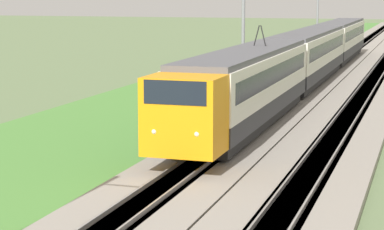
{
  "coord_description": "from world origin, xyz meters",
  "views": [
    {
      "loc": [
        -7.3,
        -8.45,
        6.86
      ],
      "look_at": [
        19.39,
        0.0,
        2.29
      ],
      "focal_mm": 70.0,
      "sensor_mm": 36.0,
      "label": 1
    }
  ],
  "objects": [
    {
      "name": "passenger_train",
      "position": [
        48.24,
        0.0,
        2.45
      ],
      "size": [
        61.21,
        2.94,
        5.22
      ],
      "rotation": [
        0.0,
        0.0,
        3.14
      ],
      "color": "orange",
      "rests_on": "ground"
    },
    {
      "name": "track_main",
      "position": [
        50.0,
        0.0,
        0.16
      ],
      "size": [
        240.0,
        1.57,
        0.45
      ],
      "color": "#4C4238",
      "rests_on": "ground"
    },
    {
      "name": "catenary_mast_mid",
      "position": [
        38.44,
        2.62,
        4.5
      ],
      "size": [
        0.22,
        2.56,
        8.71
      ],
      "color": "slate",
      "rests_on": "ground"
    },
    {
      "name": "grass_verge",
      "position": [
        50.0,
        5.87,
        0.06
      ],
      "size": [
        240.0,
        13.69,
        0.12
      ],
      "color": "#4C8438",
      "rests_on": "ground"
    },
    {
      "name": "ballast_main",
      "position": [
        50.0,
        0.0,
        0.15
      ],
      "size": [
        240.0,
        4.4,
        0.3
      ],
      "color": "gray",
      "rests_on": "ground"
    },
    {
      "name": "track_adjacent",
      "position": [
        50.0,
        -4.49,
        0.16
      ],
      "size": [
        240.0,
        1.57,
        0.45
      ],
      "color": "#4C4238",
      "rests_on": "ground"
    },
    {
      "name": "ballast_adjacent",
      "position": [
        50.0,
        -4.49,
        0.15
      ],
      "size": [
        240.0,
        4.4,
        0.3
      ],
      "color": "gray",
      "rests_on": "ground"
    },
    {
      "name": "catenary_mast_far",
      "position": [
        70.77,
        2.62,
        4.44
      ],
      "size": [
        0.22,
        2.56,
        8.6
      ],
      "color": "slate",
      "rests_on": "ground"
    }
  ]
}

